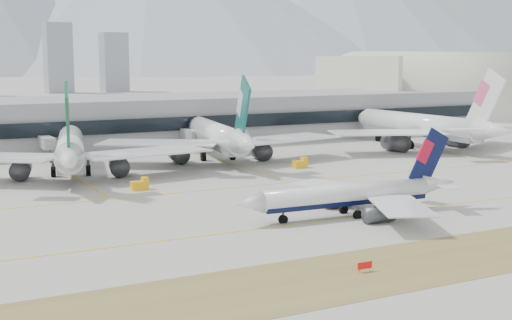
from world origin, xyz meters
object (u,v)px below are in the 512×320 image
widebody_cathay (219,137)px  widebody_china_air (424,127)px  widebody_eva (70,151)px  terminal (104,122)px  hangar (437,120)px  taxiing_airliner (354,195)px

widebody_cathay → widebody_china_air: 65.94m
widebody_eva → widebody_china_air: (107.00, 2.25, 0.50)m
widebody_china_air → terminal: widebody_china_air is taller
terminal → hangar: 156.05m
taxiing_airliner → terminal: terminal is taller
taxiing_airliner → widebody_cathay: 72.37m
taxiing_airliner → hangar: 200.42m
taxiing_airliner → widebody_china_air: (73.15, 66.41, 3.03)m
widebody_eva → hangar: 193.34m
widebody_china_air → hangar: hangar is taller
taxiing_airliner → hangar: size_ratio=0.49×
widebody_cathay → hangar: bearing=-53.1°
hangar → taxiing_airliner: bearing=-136.1°
taxiing_airliner → terminal: 119.40m
widebody_china_air → hangar: bearing=-44.7°
widebody_cathay → hangar: (136.84, 67.12, -6.15)m
widebody_china_air → hangar: 101.88m
hangar → widebody_eva: bearing=-157.2°
taxiing_airliner → hangar: (144.29, 139.05, -3.46)m
taxiing_airliner → hangar: hangar is taller
widebody_china_air → terminal: bearing=57.6°
taxiing_airliner → widebody_eva: size_ratio=0.71×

